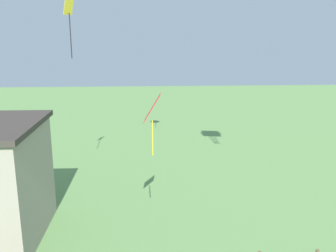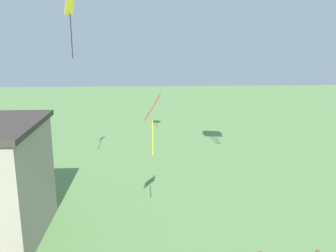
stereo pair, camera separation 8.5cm
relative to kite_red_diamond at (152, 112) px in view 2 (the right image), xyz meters
The scene contains 2 objects.
kite_red_diamond is the anchor object (origin of this frame).
kite_yellow_diamond 7.72m from the kite_red_diamond, 128.48° to the left, with size 0.51×0.68×3.09m.
Camera 2 is at (-0.69, -5.46, 9.07)m, focal length 40.00 mm.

